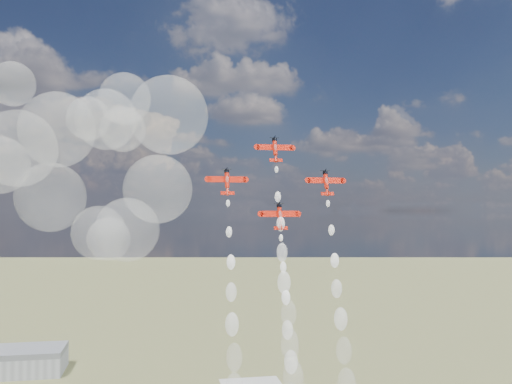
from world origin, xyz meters
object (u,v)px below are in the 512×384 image
object	(u,v)px
plane_left	(227,181)
plane_slot	(280,216)
plane_right	(326,182)
hangar	(15,361)
plane_lead	(275,149)

from	to	relation	value
plane_left	plane_slot	size ratio (longest dim) A/B	1.00
plane_left	plane_right	bearing A→B (deg)	0.00
plane_slot	hangar	bearing A→B (deg)	122.35
plane_lead	plane_slot	bearing A→B (deg)	-90.00
plane_right	plane_slot	xyz separation A→B (m)	(-13.98, -2.88, -9.36)
hangar	plane_right	bearing A→B (deg)	-53.87
plane_right	plane_slot	world-z (taller)	plane_right
plane_lead	plane_right	xyz separation A→B (m)	(13.98, -2.88, -9.36)
plane_right	plane_slot	size ratio (longest dim) A/B	1.00
plane_lead	plane_left	size ratio (longest dim) A/B	1.00
hangar	plane_lead	xyz separation A→B (m)	(105.28, -160.48, 96.93)
hangar	plane_lead	distance (m)	215.01
plane_lead	plane_right	size ratio (longest dim) A/B	1.00
hangar	plane_lead	world-z (taller)	plane_lead
plane_left	plane_slot	bearing A→B (deg)	-11.64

